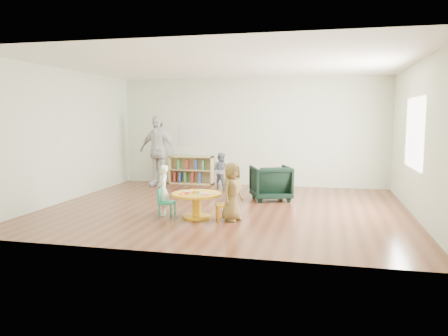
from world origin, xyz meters
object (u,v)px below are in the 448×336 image
at_px(kid_chair_left, 165,201).
at_px(child_left, 163,190).
at_px(kid_chair_right, 226,204).
at_px(adult_caretaker, 158,151).
at_px(child_right, 232,192).
at_px(activity_table, 197,201).
at_px(toddler, 221,171).
at_px(armchair, 271,183).
at_px(bookshelf, 191,170).

height_order(kid_chair_left, child_left, child_left).
height_order(kid_chair_right, adult_caretaker, adult_caretaker).
bearing_deg(child_right, kid_chair_left, 105.51).
distance_m(activity_table, kid_chair_right, 0.56).
bearing_deg(kid_chair_left, child_right, 87.28).
relative_size(toddler, adult_caretaker, 0.49).
height_order(armchair, child_left, child_left).
distance_m(kid_chair_right, armchair, 2.10).
bearing_deg(kid_chair_left, kid_chair_right, 88.83).
xyz_separation_m(child_right, adult_caretaker, (-2.68, 3.35, 0.40)).
distance_m(kid_chair_left, armchair, 2.59).
bearing_deg(kid_chair_right, child_left, 62.02).
distance_m(armchair, adult_caretaker, 3.40).
relative_size(kid_chair_right, child_right, 0.52).
distance_m(bookshelf, adult_caretaker, 1.07).
xyz_separation_m(kid_chair_left, child_right, (1.26, -0.09, 0.24)).
distance_m(kid_chair_right, bookshelf, 4.29).
bearing_deg(armchair, toddler, -61.72).
relative_size(child_right, toddler, 1.14).
xyz_separation_m(bookshelf, child_right, (1.95, -3.91, 0.15)).
xyz_separation_m(kid_chair_right, child_left, (-1.22, 0.13, 0.18)).
xyz_separation_m(activity_table, toddler, (-0.32, 3.19, 0.14)).
distance_m(kid_chair_left, kid_chair_right, 1.15).
xyz_separation_m(kid_chair_left, child_left, (-0.08, 0.08, 0.19)).
height_order(bookshelf, adult_caretaker, adult_caretaker).
bearing_deg(child_right, toddler, 36.33).
bearing_deg(kid_chair_right, kid_chair_left, 65.61).
distance_m(kid_chair_right, child_right, 0.26).
distance_m(child_left, child_right, 1.35).
distance_m(child_right, toddler, 3.43).
relative_size(activity_table, child_right, 0.87).
bearing_deg(armchair, bookshelf, -58.56).
xyz_separation_m(kid_chair_right, armchair, (0.53, 2.03, 0.09)).
bearing_deg(adult_caretaker, child_right, -40.35).
relative_size(bookshelf, armchair, 1.46).
distance_m(child_right, adult_caretaker, 4.31).
height_order(kid_chair_left, child_right, child_right).
distance_m(kid_chair_left, bookshelf, 3.88).
relative_size(kid_chair_left, adult_caretaker, 0.28).
bearing_deg(adult_caretaker, toddler, 8.80).
bearing_deg(kid_chair_left, activity_table, 91.40).
xyz_separation_m(activity_table, adult_caretaker, (-2.02, 3.26, 0.61)).
relative_size(child_left, adult_caretaker, 0.50).
bearing_deg(adult_caretaker, bookshelf, 48.50).
bearing_deg(armchair, kid_chair_right, 54.46).
bearing_deg(child_right, armchair, 8.09).
bearing_deg(kid_chair_left, bookshelf, -168.21).
bearing_deg(armchair, kid_chair_left, 28.77).
relative_size(kid_chair_left, bookshelf, 0.42).
bearing_deg(activity_table, armchair, 61.15).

